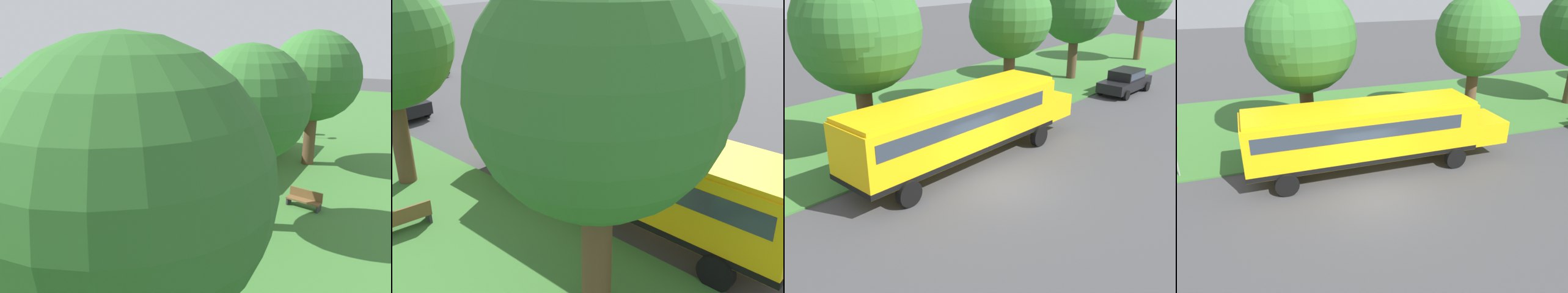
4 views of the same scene
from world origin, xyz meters
TOP-DOWN VIEW (x-y plane):
  - ground_plane at (0.00, 0.00)m, footprint 120.00×120.00m
  - grass_verge at (-10.00, 0.00)m, footprint 12.00×80.00m
  - school_bus at (-2.70, 0.52)m, footprint 2.84×12.42m
  - oak_tree_beside_bus at (-6.41, -1.79)m, footprint 5.39×5.39m
  - oak_tree_roadside_mid at (-6.39, 8.22)m, footprint 4.65×4.65m
  - park_bench at (-8.06, 5.04)m, footprint 1.66×0.75m

SIDE VIEW (x-z plane):
  - ground_plane at x=0.00m, z-range 0.00..0.00m
  - grass_verge at x=-10.00m, z-range 0.00..0.08m
  - park_bench at x=-8.06m, z-range 0.01..0.93m
  - school_bus at x=-2.70m, z-range 0.34..3.50m
  - oak_tree_roadside_mid at x=-6.39m, z-range 1.55..9.21m
  - oak_tree_beside_bus at x=-6.41m, z-range 1.48..9.77m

